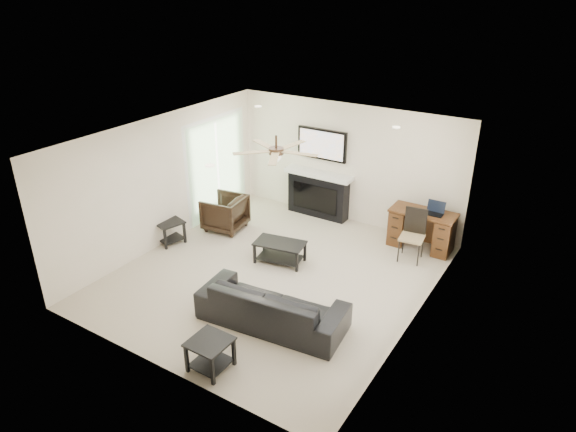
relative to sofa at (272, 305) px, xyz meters
name	(u,v)px	position (x,y,z in m)	size (l,w,h in m)	color
room_shell	(285,187)	(-0.54, 1.23, 1.36)	(5.50, 5.54, 2.52)	beige
sofa	(272,305)	(0.00, 0.00, 0.00)	(2.23, 0.87, 0.65)	black
armchair	(225,213)	(-2.60, 2.15, 0.03)	(0.76, 0.79, 0.71)	black
coffee_table	(280,252)	(-0.90, 1.60, -0.12)	(0.90, 0.50, 0.40)	black
end_table_near	(210,355)	(-0.15, -1.25, -0.10)	(0.52, 0.52, 0.45)	black
end_table_left	(170,232)	(-3.15, 1.10, -0.10)	(0.50, 0.50, 0.45)	black
fireplace_unit	(318,174)	(-1.31, 3.74, 0.63)	(1.52, 0.34, 1.91)	black
desk	(421,230)	(1.09, 3.50, 0.06)	(1.22, 0.56, 0.76)	#3E210F
desk_chair	(412,236)	(1.09, 2.95, 0.16)	(0.42, 0.44, 0.97)	black
laptop	(435,209)	(1.29, 3.48, 0.55)	(0.33, 0.24, 0.23)	black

